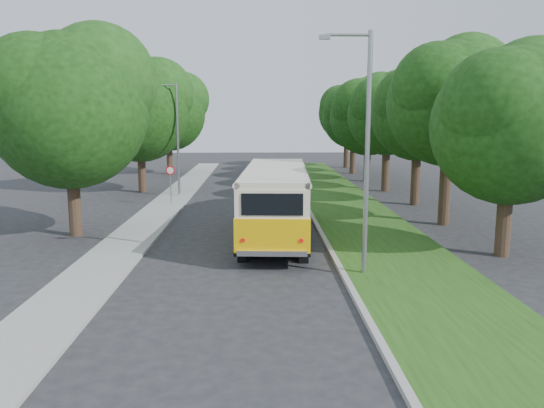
{
  "coord_description": "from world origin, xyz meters",
  "views": [
    {
      "loc": [
        0.75,
        -19.65,
        5.32
      ],
      "look_at": [
        1.36,
        3.46,
        1.5
      ],
      "focal_mm": 35.0,
      "sensor_mm": 36.0,
      "label": 1
    }
  ],
  "objects_px": {
    "lamppost_near": "(365,146)",
    "car_grey": "(263,170)",
    "lamppost_far": "(176,135)",
    "vintage_bus": "(275,203)",
    "car_white": "(276,189)",
    "car_blue": "(264,174)",
    "car_silver": "(283,193)"
  },
  "relations": [
    {
      "from": "lamppost_far",
      "to": "vintage_bus",
      "type": "relative_size",
      "value": 0.7
    },
    {
      "from": "lamppost_far",
      "to": "car_silver",
      "type": "bearing_deg",
      "value": -29.24
    },
    {
      "from": "car_silver",
      "to": "car_grey",
      "type": "height_order",
      "value": "car_silver"
    },
    {
      "from": "lamppost_far",
      "to": "car_blue",
      "type": "height_order",
      "value": "lamppost_far"
    },
    {
      "from": "car_white",
      "to": "car_grey",
      "type": "distance_m",
      "value": 13.3
    },
    {
      "from": "car_silver",
      "to": "lamppost_far",
      "type": "bearing_deg",
      "value": 150.33
    },
    {
      "from": "vintage_bus",
      "to": "lamppost_far",
      "type": "bearing_deg",
      "value": 119.23
    },
    {
      "from": "lamppost_near",
      "to": "vintage_bus",
      "type": "height_order",
      "value": "lamppost_near"
    },
    {
      "from": "lamppost_near",
      "to": "lamppost_far",
      "type": "height_order",
      "value": "lamppost_near"
    },
    {
      "from": "lamppost_far",
      "to": "car_white",
      "type": "xyz_separation_m",
      "value": [
        6.59,
        -1.44,
        -3.44
      ]
    },
    {
      "from": "car_blue",
      "to": "car_grey",
      "type": "height_order",
      "value": "car_blue"
    },
    {
      "from": "lamppost_far",
      "to": "car_grey",
      "type": "bearing_deg",
      "value": 63.52
    },
    {
      "from": "car_white",
      "to": "lamppost_far",
      "type": "bearing_deg",
      "value": 162.2
    },
    {
      "from": "lamppost_near",
      "to": "car_silver",
      "type": "bearing_deg",
      "value": 97.63
    },
    {
      "from": "car_silver",
      "to": "vintage_bus",
      "type": "bearing_deg",
      "value": -95.28
    },
    {
      "from": "lamppost_near",
      "to": "car_white",
      "type": "height_order",
      "value": "lamppost_near"
    },
    {
      "from": "lamppost_near",
      "to": "lamppost_far",
      "type": "xyz_separation_m",
      "value": [
        -8.91,
        18.5,
        -0.25
      ]
    },
    {
      "from": "lamppost_far",
      "to": "car_white",
      "type": "height_order",
      "value": "lamppost_far"
    },
    {
      "from": "lamppost_near",
      "to": "lamppost_far",
      "type": "distance_m",
      "value": 20.53
    },
    {
      "from": "lamppost_near",
      "to": "car_grey",
      "type": "xyz_separation_m",
      "value": [
        -3.01,
        30.34,
        -3.75
      ]
    },
    {
      "from": "car_grey",
      "to": "car_white",
      "type": "bearing_deg",
      "value": -65.13
    },
    {
      "from": "vintage_bus",
      "to": "car_blue",
      "type": "bearing_deg",
      "value": 93.94
    },
    {
      "from": "vintage_bus",
      "to": "car_white",
      "type": "xyz_separation_m",
      "value": [
        0.39,
        11.23,
        -0.91
      ]
    },
    {
      "from": "vintage_bus",
      "to": "car_grey",
      "type": "relative_size",
      "value": 2.41
    },
    {
      "from": "car_white",
      "to": "car_blue",
      "type": "bearing_deg",
      "value": 89.23
    },
    {
      "from": "lamppost_near",
      "to": "car_silver",
      "type": "xyz_separation_m",
      "value": [
        -1.96,
        14.61,
        -3.65
      ]
    },
    {
      "from": "car_grey",
      "to": "lamppost_near",
      "type": "bearing_deg",
      "value": -62.46
    },
    {
      "from": "car_blue",
      "to": "car_white",
      "type": "bearing_deg",
      "value": -84.57
    },
    {
      "from": "car_white",
      "to": "car_blue",
      "type": "xyz_separation_m",
      "value": [
        -0.66,
        8.0,
        0.09
      ]
    },
    {
      "from": "lamppost_far",
      "to": "car_blue",
      "type": "relative_size",
      "value": 1.42
    },
    {
      "from": "lamppost_near",
      "to": "car_blue",
      "type": "bearing_deg",
      "value": 96.76
    },
    {
      "from": "vintage_bus",
      "to": "car_grey",
      "type": "xyz_separation_m",
      "value": [
        -0.31,
        24.51,
        -0.97
      ]
    }
  ]
}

